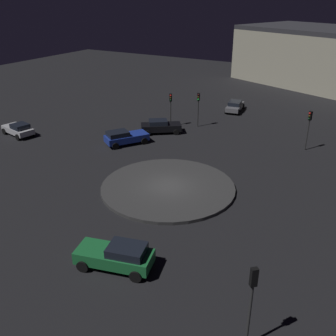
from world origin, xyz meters
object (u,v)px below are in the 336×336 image
object	(u,v)px
car_blue	(125,137)
car_black	(160,126)
car_green	(117,255)
car_silver	(18,129)
car_grey	(235,106)
traffic_light_southwest	(309,123)
traffic_light_southeast	(171,103)
traffic_light_northwest	(252,292)
traffic_light_south	(198,103)

from	to	relation	value
car_blue	car_black	bearing A→B (deg)	17.31
car_green	car_silver	bearing A→B (deg)	-43.15
car_grey	car_blue	bearing A→B (deg)	-26.95
car_grey	car_green	world-z (taller)	car_green
car_silver	car_green	bearing A→B (deg)	162.45
traffic_light_southwest	traffic_light_southeast	size ratio (longest dim) A/B	1.02
car_silver	traffic_light_southwest	bearing A→B (deg)	-146.82
traffic_light_northwest	car_black	bearing A→B (deg)	-4.42
car_black	traffic_light_south	bearing A→B (deg)	20.39
car_blue	car_silver	bearing A→B (deg)	140.42
car_green	traffic_light_southwest	xyz separation A→B (m)	(-5.58, -24.22, 2.04)
traffic_light_south	traffic_light_southeast	bearing A→B (deg)	-78.33
traffic_light_south	car_blue	bearing A→B (deg)	-41.64
car_silver	traffic_light_southwest	size ratio (longest dim) A/B	1.06
car_blue	car_green	world-z (taller)	car_green
traffic_light_southeast	traffic_light_south	xyz separation A→B (m)	(-2.82, -1.56, 0.06)
traffic_light_southwest	car_grey	bearing A→B (deg)	-101.20
car_blue	traffic_light_northwest	distance (m)	26.56
car_silver	traffic_light_southeast	distance (m)	17.37
car_green	traffic_light_south	distance (m)	26.47
car_black	car_green	bearing A→B (deg)	-101.56
car_silver	traffic_light_northwest	xyz separation A→B (m)	(-31.41, 14.14, 2.38)
car_blue	car_green	size ratio (longest dim) A/B	1.00
traffic_light_northwest	traffic_light_south	distance (m)	31.00
car_silver	car_grey	xyz separation A→B (m)	(-17.47, -21.00, -0.02)
car_blue	car_grey	xyz separation A→B (m)	(-5.61, -17.32, -0.08)
car_silver	car_green	size ratio (longest dim) A/B	0.90
traffic_light_southwest	traffic_light_northwest	distance (m)	25.82
car_grey	traffic_light_northwest	world-z (taller)	traffic_light_northwest
traffic_light_southeast	traffic_light_south	bearing A→B (deg)	90.17
car_grey	traffic_light_southwest	world-z (taller)	traffic_light_southwest
traffic_light_northwest	traffic_light_southeast	distance (m)	31.22
traffic_light_southwest	traffic_light_south	distance (m)	12.75
car_black	traffic_light_southwest	bearing A→B (deg)	-25.61
car_grey	car_green	xyz separation A→B (m)	(-5.60, 33.69, 0.12)
car_black	car_grey	size ratio (longest dim) A/B	1.03
traffic_light_southeast	car_grey	bearing A→B (deg)	127.49
car_silver	traffic_light_south	size ratio (longest dim) A/B	1.06
car_blue	traffic_light_southeast	distance (m)	7.86
car_blue	traffic_light_southwest	distance (m)	18.65
traffic_light_northwest	traffic_light_southeast	bearing A→B (deg)	-7.16
car_silver	car_grey	distance (m)	27.32
car_green	traffic_light_south	world-z (taller)	traffic_light_south
traffic_light_southeast	traffic_light_northwest	bearing A→B (deg)	7.09
traffic_light_south	car_silver	bearing A→B (deg)	-68.68
car_green	traffic_light_southwest	distance (m)	24.93
car_grey	car_green	distance (m)	34.16
traffic_light_northwest	traffic_light_south	world-z (taller)	traffic_light_northwest
car_green	traffic_light_south	xyz separation A→B (m)	(7.12, -25.41, 2.04)
car_grey	traffic_light_southeast	xyz separation A→B (m)	(4.33, 9.84, 2.10)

